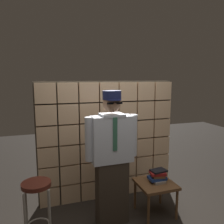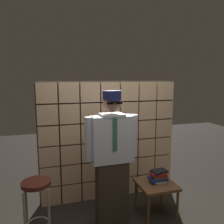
{
  "view_description": "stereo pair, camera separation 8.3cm",
  "coord_description": "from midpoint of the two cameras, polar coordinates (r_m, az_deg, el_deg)",
  "views": [
    {
      "loc": [
        -1.08,
        -2.28,
        1.98
      ],
      "look_at": [
        -0.17,
        0.45,
        1.54
      ],
      "focal_mm": 36.43,
      "sensor_mm": 36.0,
      "label": 1
    },
    {
      "loc": [
        -1.0,
        -2.31,
        1.98
      ],
      "look_at": [
        -0.17,
        0.45,
        1.54
      ],
      "focal_mm": 36.43,
      "sensor_mm": 36.0,
      "label": 2
    }
  ],
  "objects": [
    {
      "name": "side_table",
      "position": [
        3.5,
        11.7,
        -17.98
      ],
      "size": [
        0.52,
        0.52,
        0.48
      ],
      "color": "brown",
      "rests_on": "ground"
    },
    {
      "name": "glass_block_wall",
      "position": [
        3.75,
        0.09,
        -7.26
      ],
      "size": [
        2.27,
        0.1,
        1.95
      ],
      "color": "#E0B78C",
      "rests_on": "ground"
    },
    {
      "name": "book_stack",
      "position": [
        3.46,
        12.3,
        -15.52
      ],
      "size": [
        0.26,
        0.2,
        0.18
      ],
      "color": "gray",
      "rests_on": "side_table"
    },
    {
      "name": "bar_stool",
      "position": [
        3.0,
        -17.58,
        -19.67
      ],
      "size": [
        0.34,
        0.34,
        0.77
      ],
      "color": "#592319",
      "rests_on": "ground"
    },
    {
      "name": "standing_person",
      "position": [
        3.07,
        0.78,
        -11.01
      ],
      "size": [
        0.72,
        0.31,
        1.82
      ],
      "rotation": [
        0.0,
        0.0,
        0.02
      ],
      "color": "#382D23",
      "rests_on": "ground"
    }
  ]
}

